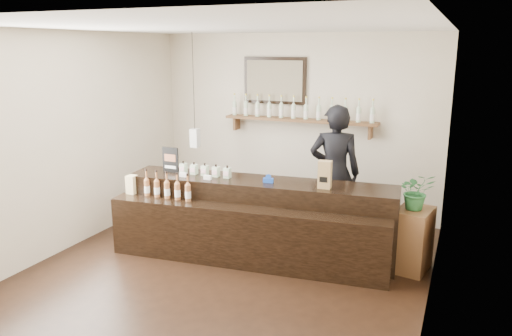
{
  "coord_description": "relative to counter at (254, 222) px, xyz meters",
  "views": [
    {
      "loc": [
        2.46,
        -4.87,
        2.59
      ],
      "look_at": [
        0.09,
        0.7,
        1.12
      ],
      "focal_mm": 35.0,
      "sensor_mm": 36.0,
      "label": 1
    }
  ],
  "objects": [
    {
      "name": "shopkeeper",
      "position": [
        0.76,
        0.98,
        0.6
      ],
      "size": [
        0.86,
        0.67,
        2.11
      ],
      "primitive_type": "imported",
      "rotation": [
        0.0,
        0.0,
        3.37
      ],
      "color": "black",
      "rests_on": "ground"
    },
    {
      "name": "potted_plant",
      "position": [
        1.88,
        0.36,
        0.52
      ],
      "size": [
        0.49,
        0.46,
        0.44
      ],
      "primitive_type": "imported",
      "rotation": [
        0.0,
        0.0,
        0.39
      ],
      "color": "#276330",
      "rests_on": "side_cabinet"
    },
    {
      "name": "counter",
      "position": [
        0.0,
        0.0,
        0.0
      ],
      "size": [
        3.49,
        1.24,
        1.12
      ],
      "color": "black",
      "rests_on": "ground"
    },
    {
      "name": "room_shell",
      "position": [
        -0.12,
        -0.57,
        1.25
      ],
      "size": [
        5.0,
        5.0,
        5.0
      ],
      "color": "beige",
      "rests_on": "ground"
    },
    {
      "name": "ground",
      "position": [
        -0.12,
        -0.57,
        -0.45
      ],
      "size": [
        5.0,
        5.0,
        0.0
      ],
      "primitive_type": "plane",
      "color": "black",
      "rests_on": "ground"
    },
    {
      "name": "tape_dispenser",
      "position": [
        0.16,
        0.07,
        0.55
      ],
      "size": [
        0.13,
        0.06,
        0.11
      ],
      "color": "#1946B4",
      "rests_on": "counter"
    },
    {
      "name": "promo_sign",
      "position": [
        -1.23,
        0.05,
        0.68
      ],
      "size": [
        0.24,
        0.03,
        0.34
      ],
      "color": "black",
      "rests_on": "counter"
    },
    {
      "name": "side_cabinet",
      "position": [
        1.88,
        0.36,
        -0.07
      ],
      "size": [
        0.47,
        0.58,
        0.75
      ],
      "color": "brown",
      "rests_on": "ground"
    },
    {
      "name": "paper_bag",
      "position": [
        0.86,
        0.1,
        0.68
      ],
      "size": [
        0.16,
        0.13,
        0.33
      ],
      "color": "olive",
      "rests_on": "counter"
    },
    {
      "name": "back_wall_decor",
      "position": [
        -0.27,
        1.8,
        1.3
      ],
      "size": [
        2.66,
        0.96,
        1.69
      ],
      "color": "brown",
      "rests_on": "ground"
    }
  ]
}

